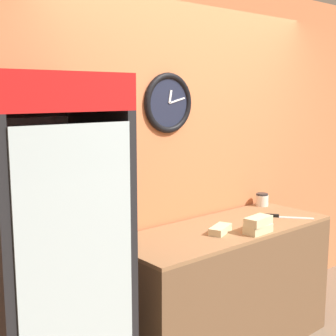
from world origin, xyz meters
name	(u,v)px	position (x,y,z in m)	size (l,w,h in m)	color
wall_back	(190,161)	(0.00, 1.24, 1.35)	(5.20, 0.10, 2.70)	#D17547
prep_counter	(224,288)	(0.00, 0.87, 0.46)	(1.70, 0.64, 0.92)	brown
beverage_cooler	(42,247)	(-1.37, 0.91, 1.07)	(0.70, 0.67, 1.96)	black
sandwich_stack_bottom	(258,229)	(0.07, 0.63, 0.95)	(0.21, 0.11, 0.06)	beige
sandwich_stack_middle	(258,221)	(0.07, 0.63, 1.01)	(0.22, 0.13, 0.06)	beige
sandwich_flat_left	(220,229)	(-0.13, 0.80, 0.95)	(0.23, 0.16, 0.05)	beige
chefs_knife	(280,216)	(0.52, 0.78, 0.93)	(0.27, 0.32, 0.02)	silver
condiment_jar	(262,200)	(0.71, 1.11, 0.97)	(0.11, 0.11, 0.11)	silver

